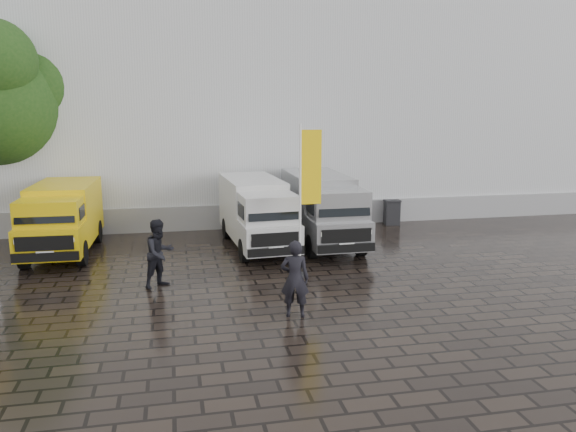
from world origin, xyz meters
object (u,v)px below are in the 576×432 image
person_front (295,279)px  person_tent (160,253)px  van_white (257,214)px  wheelie_bin (392,212)px  van_yellow (62,220)px  van_silver (322,211)px  flagpole (306,193)px

person_front → person_tent: size_ratio=0.98×
van_white → wheelie_bin: bearing=19.7°
person_tent → van_yellow: bearing=88.4°
van_yellow → van_silver: 9.04m
flagpole → wheelie_bin: (5.28, 6.31, -1.95)m
person_tent → van_silver: bearing=-5.4°
van_silver → wheelie_bin: 4.71m
van_yellow → wheelie_bin: size_ratio=4.79×
van_yellow → person_front: (6.51, -7.25, -0.23)m
person_front → person_tent: (-3.21, 2.97, 0.02)m
flagpole → person_front: (-1.03, -3.20, -1.54)m
van_silver → wheelie_bin: van_silver is taller
van_yellow → van_silver: van_silver is taller
van_white → van_silver: (2.42, 0.00, 0.05)m
van_silver → person_front: 7.26m
van_silver → person_front: van_silver is taller
wheelie_bin → van_yellow: bearing=-161.9°
van_white → wheelie_bin: size_ratio=5.22×
van_white → person_front: (-0.10, -6.81, -0.25)m
van_white → wheelie_bin: van_white is taller
person_front → van_yellow: bearing=-34.4°
person_front → person_tent: 4.37m
van_yellow → person_tent: (3.30, -4.28, -0.21)m
van_silver → person_tent: (-5.73, -3.84, -0.28)m
flagpole → wheelie_bin: bearing=50.1°
van_yellow → flagpole: size_ratio=1.13×
person_tent → person_front: bearing=-82.0°
van_yellow → person_tent: van_yellow is taller
van_yellow → van_silver: size_ratio=0.88×
flagpole → van_yellow: bearing=151.8°
van_yellow → van_white: bearing=-2.3°
van_white → van_silver: 2.42m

